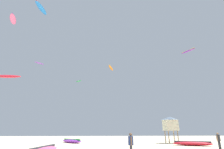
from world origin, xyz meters
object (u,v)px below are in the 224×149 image
object	(u,v)px
kite_aloft_2	(7,76)
kite_aloft_1	(111,68)
kite_grounded_near	(72,141)
kite_grounded_far	(192,144)
kite_aloft_0	(39,63)
kite_aloft_5	(188,51)
kite_aloft_6	(79,81)
person_foreground	(131,143)
kite_aloft_4	(41,8)
person_midground	(219,139)
lifeguard_tower	(170,123)
kite_aloft_3	(13,19)

from	to	relation	value
kite_aloft_2	kite_aloft_1	bearing A→B (deg)	50.51
kite_grounded_near	kite_grounded_far	bearing A→B (deg)	-22.68
kite_aloft_0	kite_aloft_2	distance (m)	20.02
kite_aloft_5	kite_aloft_6	size ratio (longest dim) A/B	1.90
kite_aloft_0	kite_aloft_2	world-z (taller)	kite_aloft_0
kite_aloft_0	kite_aloft_5	xyz separation A→B (m)	(38.27, -6.40, 1.88)
kite_aloft_5	kite_aloft_2	bearing A→B (deg)	-162.80
person_foreground	kite_aloft_0	world-z (taller)	kite_aloft_0
person_foreground	kite_aloft_1	xyz separation A→B (m)	(0.82, 33.65, 18.62)
kite_grounded_far	kite_aloft_6	size ratio (longest dim) A/B	2.57
kite_aloft_0	kite_aloft_4	xyz separation A→B (m)	(4.74, -15.83, 5.06)
person_foreground	person_midground	xyz separation A→B (m)	(10.66, 5.32, -0.02)
kite_grounded_far	person_midground	bearing A→B (deg)	-81.50
person_midground	kite_aloft_0	bearing A→B (deg)	-154.31
kite_aloft_6	person_midground	bearing A→B (deg)	-53.79
person_foreground	kite_grounded_far	bearing A→B (deg)	45.62
kite_grounded_near	lifeguard_tower	xyz separation A→B (m)	(16.24, -1.72, 2.76)
kite_aloft_2	lifeguard_tower	bearing A→B (deg)	5.77
kite_aloft_4	kite_aloft_6	bearing A→B (deg)	70.63
kite_grounded_near	kite_aloft_2	world-z (taller)	kite_aloft_2
kite_grounded_far	kite_aloft_0	distance (m)	39.85
kite_aloft_2	kite_aloft_4	size ratio (longest dim) A/B	1.05
person_foreground	kite_grounded_far	world-z (taller)	person_foreground
person_midground	person_foreground	bearing A→B (deg)	-87.69
kite_grounded_far	kite_aloft_2	distance (m)	28.46
person_foreground	kite_aloft_1	size ratio (longest dim) A/B	0.39
person_foreground	kite_aloft_4	world-z (taller)	kite_aloft_4
lifeguard_tower	kite_aloft_3	xyz separation A→B (m)	(-29.06, 0.83, 19.52)
kite_aloft_3	kite_aloft_4	size ratio (longest dim) A/B	0.96
kite_aloft_1	kite_aloft_5	world-z (taller)	kite_aloft_5
kite_grounded_far	kite_aloft_5	xyz separation A→B (m)	(9.60, 13.88, 20.70)
kite_aloft_1	kite_aloft_2	world-z (taller)	kite_aloft_1
kite_aloft_1	person_midground	bearing A→B (deg)	-70.83
lifeguard_tower	kite_aloft_2	world-z (taller)	kite_aloft_2
person_midground	kite_grounded_far	bearing A→B (deg)	164.32
person_midground	kite_aloft_5	size ratio (longest dim) A/B	0.45
kite_grounded_near	kite_aloft_6	xyz separation A→B (m)	(-1.28, 14.12, 14.27)
lifeguard_tower	kite_aloft_1	distance (m)	26.36
kite_aloft_1	kite_aloft_2	bearing A→B (deg)	-129.49
kite_aloft_1	kite_aloft_5	size ratio (longest dim) A/B	1.20
person_midground	kite_grounded_near	size ratio (longest dim) A/B	0.35
person_midground	kite_grounded_near	bearing A→B (deg)	-147.48
kite_aloft_1	kite_aloft_4	world-z (taller)	kite_aloft_4
kite_aloft_4	kite_aloft_5	size ratio (longest dim) A/B	1.09
person_midground	kite_aloft_0	distance (m)	42.43
kite_aloft_0	kite_aloft_5	distance (m)	38.85
person_foreground	kite_aloft_6	bearing A→B (deg)	105.95
person_foreground	person_midground	distance (m)	11.92
lifeguard_tower	person_midground	bearing A→B (deg)	-82.93
kite_aloft_1	kite_aloft_2	distance (m)	29.20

